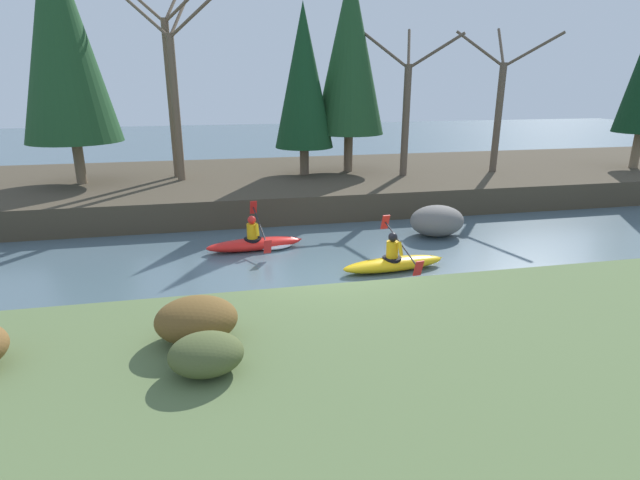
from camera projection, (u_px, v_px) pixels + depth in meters
ground_plane at (329, 281)px, 11.96m from camera, size 90.00×90.00×0.00m
riverbank_near at (408, 398)px, 7.15m from camera, size 44.00×7.48×0.51m
riverbank_far at (279, 185)px, 20.54m from camera, size 44.00×8.96×0.94m
conifer_tree_far_left at (60, 35)px, 16.91m from camera, size 3.31×3.31×8.73m
conifer_tree_left at (304, 77)px, 19.10m from camera, size 2.30×2.30×6.45m
conifer_tree_mid_left at (350, 51)px, 19.51m from camera, size 2.82×2.82×7.92m
bare_tree_upstream at (171, 80)px, 18.77m from camera, size 4.23×4.18×7.74m
bare_tree_mid_upstream at (175, 91)px, 18.17m from camera, size 3.83×3.78×6.97m
bare_tree_mid_downstream at (406, 107)px, 19.31m from camera, size 3.12×3.08×5.61m
bare_tree_downstream at (499, 105)px, 20.15m from camera, size 3.17×3.14×5.72m
shrub_clump_second at (196, 320)px, 8.14m from camera, size 1.34×1.12×0.73m
shrub_clump_third at (206, 354)px, 7.24m from camera, size 1.10×0.91×0.59m
kayaker_lead at (394, 262)px, 12.58m from camera, size 2.79×2.07×1.20m
kayaker_middle at (259, 243)px, 14.13m from camera, size 2.79×2.07×1.20m
boulder_midstream at (437, 221)px, 15.31m from camera, size 1.68×1.31×0.95m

